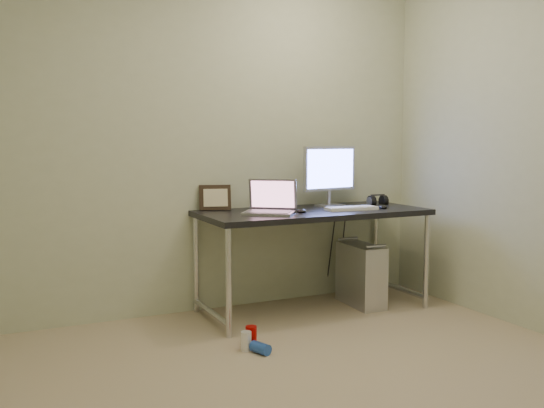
{
  "coord_description": "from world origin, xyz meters",
  "views": [
    {
      "loc": [
        -1.5,
        -2.46,
        1.26
      ],
      "look_at": [
        0.17,
        1.04,
        0.85
      ],
      "focal_mm": 40.0,
      "sensor_mm": 36.0,
      "label": 1
    }
  ],
  "objects": [
    {
      "name": "floor",
      "position": [
        0.0,
        0.0,
        0.0
      ],
      "size": [
        3.5,
        3.5,
        0.0
      ],
      "primitive_type": "plane",
      "color": "tan",
      "rests_on": "ground"
    },
    {
      "name": "wall_back",
      "position": [
        0.0,
        1.75,
        1.25
      ],
      "size": [
        3.5,
        0.02,
        2.5
      ],
      "primitive_type": "cube",
      "color": "beige",
      "rests_on": "ground"
    },
    {
      "name": "desk",
      "position": [
        0.67,
        1.39,
        0.67
      ],
      "size": [
        1.67,
        0.73,
        0.75
      ],
      "color": "black",
      "rests_on": "ground"
    },
    {
      "name": "tower_computer",
      "position": [
        1.08,
        1.35,
        0.24
      ],
      "size": [
        0.22,
        0.46,
        0.5
      ],
      "rotation": [
        0.0,
        0.0,
        -0.05
      ],
      "color": "silver",
      "rests_on": "ground"
    },
    {
      "name": "cable_a",
      "position": [
        1.03,
        1.7,
        0.4
      ],
      "size": [
        0.01,
        0.16,
        0.69
      ],
      "primitive_type": "cylinder",
      "rotation": [
        0.21,
        0.0,
        0.0
      ],
      "color": "black",
      "rests_on": "ground"
    },
    {
      "name": "cable_b",
      "position": [
        1.12,
        1.68,
        0.38
      ],
      "size": [
        0.02,
        0.11,
        0.71
      ],
      "primitive_type": "cylinder",
      "rotation": [
        0.14,
        0.0,
        0.09
      ],
      "color": "black",
      "rests_on": "ground"
    },
    {
      "name": "can_red",
      "position": [
        -0.06,
        0.84,
        0.06
      ],
      "size": [
        0.08,
        0.08,
        0.13
      ],
      "primitive_type": "cylinder",
      "rotation": [
        0.0,
        0.0,
        0.25
      ],
      "color": "#B20504",
      "rests_on": "ground"
    },
    {
      "name": "can_white",
      "position": [
        -0.12,
        0.79,
        0.06
      ],
      "size": [
        0.09,
        0.09,
        0.12
      ],
      "primitive_type": "cylinder",
      "rotation": [
        0.0,
        0.0,
        0.43
      ],
      "color": "silver",
      "rests_on": "ground"
    },
    {
      "name": "can_blue",
      "position": [
        -0.06,
        0.7,
        0.03
      ],
      "size": [
        0.11,
        0.14,
        0.07
      ],
      "primitive_type": "cylinder",
      "rotation": [
        1.57,
        0.0,
        0.36
      ],
      "color": "blue",
      "rests_on": "ground"
    },
    {
      "name": "laptop",
      "position": [
        0.3,
        1.33,
        0.81
      ],
      "size": [
        0.44,
        0.43,
        0.24
      ],
      "rotation": [
        0.0,
        0.0,
        -0.65
      ],
      "color": "#ADADB5",
      "rests_on": "desk"
    },
    {
      "name": "monitor",
      "position": [
        0.92,
        1.56,
        1.02
      ],
      "size": [
        0.49,
        0.17,
        0.46
      ],
      "rotation": [
        0.0,
        0.0,
        0.16
      ],
      "color": "#ADADB5",
      "rests_on": "desk"
    },
    {
      "name": "keyboard",
      "position": [
        0.93,
        1.26,
        0.76
      ],
      "size": [
        0.39,
        0.16,
        0.02
      ],
      "primitive_type": "cube",
      "rotation": [
        0.0,
        0.0,
        -0.08
      ],
      "color": "white",
      "rests_on": "desk"
    },
    {
      "name": "mouse_right",
      "position": [
        1.2,
        1.25,
        0.77
      ],
      "size": [
        0.09,
        0.11,
        0.03
      ],
      "primitive_type": "ellipsoid",
      "rotation": [
        0.0,
        0.0,
        -0.29
      ],
      "color": "black",
      "rests_on": "desk"
    },
    {
      "name": "mouse_left",
      "position": [
        0.53,
        1.29,
        0.77
      ],
      "size": [
        0.09,
        0.12,
        0.04
      ],
      "primitive_type": "ellipsoid",
      "rotation": [
        0.0,
        0.0,
        -0.31
      ],
      "color": "black",
      "rests_on": "desk"
    },
    {
      "name": "headphones",
      "position": [
        1.32,
        1.49,
        0.78
      ],
      "size": [
        0.15,
        0.1,
        0.1
      ],
      "rotation": [
        0.0,
        0.0,
        -0.06
      ],
      "color": "black",
      "rests_on": "desk"
    },
    {
      "name": "picture_frame",
      "position": [
        0.02,
        1.69,
        0.84
      ],
      "size": [
        0.24,
        0.13,
        0.19
      ],
      "primitive_type": "cube",
      "rotation": [
        -0.21,
        0.0,
        -0.28
      ],
      "color": "black",
      "rests_on": "desk"
    },
    {
      "name": "webcam",
      "position": [
        0.32,
        1.65,
        0.84
      ],
      "size": [
        0.05,
        0.04,
        0.12
      ],
      "rotation": [
        0.0,
        0.0,
        -0.31
      ],
      "color": "silver",
      "rests_on": "desk"
    }
  ]
}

